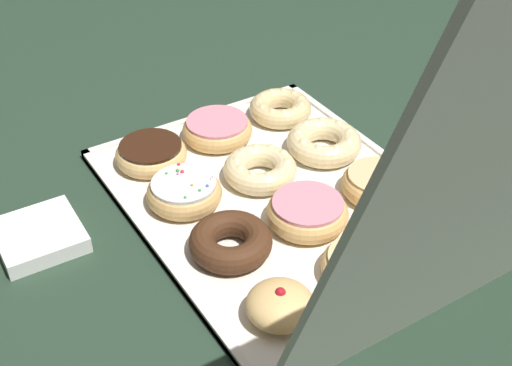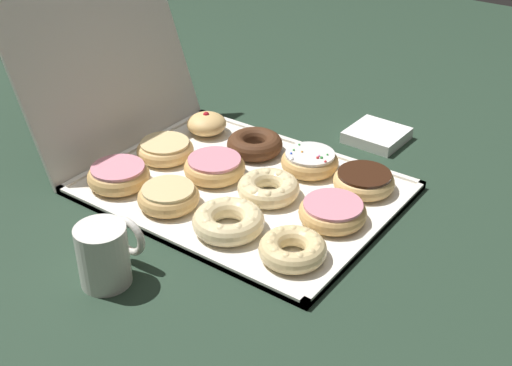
# 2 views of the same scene
# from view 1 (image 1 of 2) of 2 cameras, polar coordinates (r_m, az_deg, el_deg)

# --- Properties ---
(ground_plane) EXTENTS (3.00, 3.00, 0.00)m
(ground_plane) POSITION_cam_1_polar(r_m,az_deg,el_deg) (1.04, 2.09, -1.75)
(ground_plane) COLOR #233828
(donut_box) EXTENTS (0.42, 0.55, 0.01)m
(donut_box) POSITION_cam_1_polar(r_m,az_deg,el_deg) (1.04, 2.09, -1.52)
(donut_box) COLOR silver
(donut_box) RESTS_ON ground
(box_lid_open) EXTENTS (0.42, 0.19, 0.53)m
(box_lid_open) POSITION_cam_1_polar(r_m,az_deg,el_deg) (0.67, 20.17, -0.67)
(box_lid_open) COLOR silver
(box_lid_open) RESTS_ON ground
(cruller_donut_0) EXTENTS (0.11, 0.11, 0.04)m
(cruller_donut_0) POSITION_cam_1_polar(r_m,az_deg,el_deg) (1.22, 2.02, 6.21)
(cruller_donut_0) COLOR #EACC8C
(cruller_donut_0) RESTS_ON donut_box
(pink_frosted_donut_1) EXTENTS (0.12, 0.12, 0.04)m
(pink_frosted_donut_1) POSITION_cam_1_polar(r_m,az_deg,el_deg) (1.16, -3.35, 4.39)
(pink_frosted_donut_1) COLOR tan
(pink_frosted_donut_1) RESTS_ON donut_box
(chocolate_frosted_donut_2) EXTENTS (0.11, 0.11, 0.04)m
(chocolate_frosted_donut_2) POSITION_cam_1_polar(r_m,az_deg,el_deg) (1.11, -8.63, 2.42)
(chocolate_frosted_donut_2) COLOR #E5B770
(chocolate_frosted_donut_2) RESTS_ON donut_box
(cruller_donut_3) EXTENTS (0.12, 0.12, 0.04)m
(cruller_donut_3) POSITION_cam_1_polar(r_m,az_deg,el_deg) (1.13, 5.62, 3.39)
(cruller_donut_3) COLOR beige
(cruller_donut_3) RESTS_ON donut_box
(cruller_donut_4) EXTENTS (0.11, 0.11, 0.04)m
(cruller_donut_4) POSITION_cam_1_polar(r_m,az_deg,el_deg) (1.07, 0.48, 1.24)
(cruller_donut_4) COLOR beige
(cruller_donut_4) RESTS_ON donut_box
(sprinkle_donut_5) EXTENTS (0.11, 0.11, 0.04)m
(sprinkle_donut_5) POSITION_cam_1_polar(r_m,az_deg,el_deg) (1.02, -5.92, -0.74)
(sprinkle_donut_5) COLOR tan
(sprinkle_donut_5) RESTS_ON donut_box
(glazed_ring_donut_6) EXTENTS (0.11, 0.11, 0.04)m
(glazed_ring_donut_6) POSITION_cam_1_polar(r_m,az_deg,el_deg) (1.05, 10.01, -0.06)
(glazed_ring_donut_6) COLOR tan
(glazed_ring_donut_6) RESTS_ON donut_box
(pink_frosted_donut_7) EXTENTS (0.12, 0.12, 0.04)m
(pink_frosted_donut_7) POSITION_cam_1_polar(r_m,az_deg,el_deg) (0.98, 4.36, -2.36)
(pink_frosted_donut_7) COLOR tan
(pink_frosted_donut_7) RESTS_ON donut_box
(chocolate_cake_ring_donut_8) EXTENTS (0.11, 0.11, 0.04)m
(chocolate_cake_ring_donut_8) POSITION_cam_1_polar(r_m,az_deg,el_deg) (0.94, -2.10, -4.83)
(chocolate_cake_ring_donut_8) COLOR #472816
(chocolate_cake_ring_donut_8) RESTS_ON donut_box
(pink_frosted_donut_9) EXTENTS (0.12, 0.12, 0.04)m
(pink_frosted_donut_9) POSITION_cam_1_polar(r_m,az_deg,el_deg) (0.98, 14.70, -3.63)
(pink_frosted_donut_9) COLOR tan
(pink_frosted_donut_9) RESTS_ON donut_box
(glazed_ring_donut_10) EXTENTS (0.11, 0.11, 0.04)m
(glazed_ring_donut_10) POSITION_cam_1_polar(r_m,az_deg,el_deg) (0.91, 9.07, -6.70)
(glazed_ring_donut_10) COLOR #E5B770
(glazed_ring_donut_10) RESTS_ON donut_box
(jelly_filled_donut_11) EXTENTS (0.08, 0.08, 0.05)m
(jelly_filled_donut_11) POSITION_cam_1_polar(r_m,az_deg,el_deg) (0.85, 1.99, -9.99)
(jelly_filled_donut_11) COLOR #E5B770
(jelly_filled_donut_11) RESTS_ON donut_box
(coffee_mug) EXTENTS (0.10, 0.08, 0.10)m
(coffee_mug) POSITION_cam_1_polar(r_m,az_deg,el_deg) (1.19, 15.76, 5.25)
(coffee_mug) COLOR white
(coffee_mug) RESTS_ON ground
(napkin_stack) EXTENTS (0.12, 0.12, 0.02)m
(napkin_stack) POSITION_cam_1_polar(r_m,az_deg,el_deg) (1.01, -17.41, -4.16)
(napkin_stack) COLOR white
(napkin_stack) RESTS_ON ground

